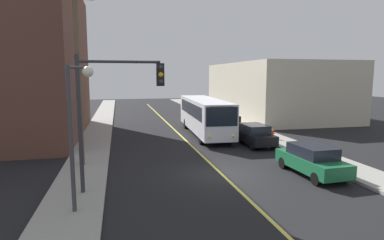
% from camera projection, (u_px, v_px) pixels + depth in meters
% --- Properties ---
extents(ground_plane, '(120.00, 120.00, 0.00)m').
position_uv_depth(ground_plane, '(221.00, 174.00, 17.40)').
color(ground_plane, black).
extents(sidewalk_left, '(2.50, 90.00, 0.15)m').
position_uv_depth(sidewalk_left, '(95.00, 142.00, 25.44)').
color(sidewalk_left, gray).
rests_on(sidewalk_left, ground).
extents(sidewalk_right, '(2.50, 90.00, 0.15)m').
position_uv_depth(sidewalk_right, '(264.00, 134.00, 28.65)').
color(sidewalk_right, gray).
rests_on(sidewalk_right, ground).
extents(lane_stripe_center, '(0.16, 60.00, 0.01)m').
position_uv_depth(lane_stripe_center, '(174.00, 129.00, 31.88)').
color(lane_stripe_center, '#D8CC4C').
rests_on(lane_stripe_center, ground).
extents(building_left_brick, '(10.00, 16.80, 12.91)m').
position_uv_depth(building_left_brick, '(17.00, 62.00, 26.97)').
color(building_left_brick, brown).
rests_on(building_left_brick, ground).
extents(building_right_warehouse, '(12.00, 19.90, 6.88)m').
position_uv_depth(building_right_warehouse, '(274.00, 90.00, 41.69)').
color(building_right_warehouse, beige).
rests_on(building_right_warehouse, ground).
extents(city_bus, '(3.14, 12.25, 3.20)m').
position_uv_depth(city_bus, '(204.00, 114.00, 28.92)').
color(city_bus, silver).
rests_on(city_bus, ground).
extents(parked_car_green, '(1.97, 4.47, 1.62)m').
position_uv_depth(parked_car_green, '(312.00, 160.00, 17.05)').
color(parked_car_green, '#196038').
rests_on(parked_car_green, ground).
extents(parked_car_black, '(1.84, 4.41, 1.62)m').
position_uv_depth(parked_car_black, '(254.00, 135.00, 24.37)').
color(parked_car_black, black).
rests_on(parked_car_black, ground).
extents(parked_car_blue, '(1.87, 4.42, 1.62)m').
position_uv_depth(parked_car_blue, '(228.00, 123.00, 30.15)').
color(parked_car_blue, navy).
rests_on(parked_car_blue, ground).
extents(utility_pole_near, '(2.40, 0.28, 10.82)m').
position_uv_depth(utility_pole_near, '(78.00, 61.00, 17.87)').
color(utility_pole_near, brown).
rests_on(utility_pole_near, sidewalk_left).
extents(traffic_signal_left_corner, '(3.75, 0.48, 6.00)m').
position_uv_depth(traffic_signal_left_corner, '(116.00, 98.00, 13.96)').
color(traffic_signal_left_corner, '#2D2D33').
rests_on(traffic_signal_left_corner, sidewalk_left).
extents(street_lamp_left, '(0.98, 0.40, 5.50)m').
position_uv_depth(street_lamp_left, '(76.00, 117.00, 11.77)').
color(street_lamp_left, '#38383D').
rests_on(street_lamp_left, sidewalk_left).
extents(fire_hydrant, '(0.44, 0.26, 0.84)m').
position_uv_depth(fire_hydrant, '(272.00, 134.00, 26.18)').
color(fire_hydrant, red).
rests_on(fire_hydrant, sidewalk_right).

